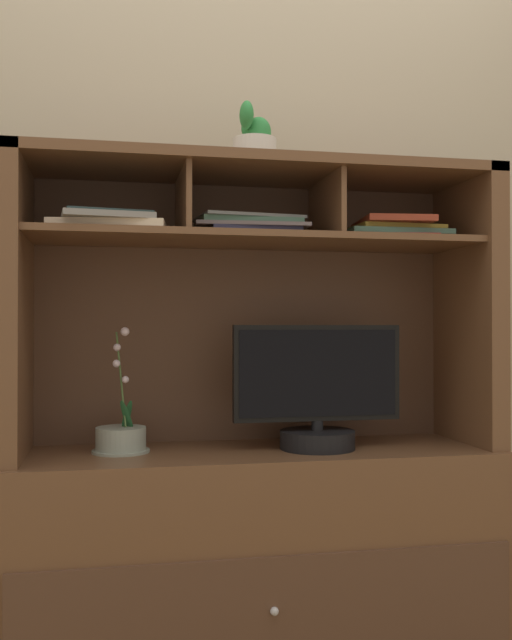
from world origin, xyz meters
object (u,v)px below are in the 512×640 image
object	(u,v)px
media_console	(256,487)
magazine_stack_left	(250,227)
magazine_stack_right	(108,223)
potted_succulent	(254,145)
tv_monitor	(317,398)
potted_orchid	(121,438)
magazine_stack_centre	(392,231)

from	to	relation	value
media_console	magazine_stack_left	bearing A→B (deg)	-145.36
magazine_stack_right	potted_succulent	size ratio (longest dim) A/B	1.79
media_console	magazine_stack_right	xyz separation A→B (m)	(-0.45, -0.06, 0.79)
media_console	magazine_stack_left	xyz separation A→B (m)	(-0.02, -0.01, 0.80)
tv_monitor	potted_orchid	world-z (taller)	tv_monitor
tv_monitor	potted_succulent	world-z (taller)	potted_succulent
media_console	tv_monitor	world-z (taller)	media_console
magazine_stack_left	magazine_stack_centre	distance (m)	0.47
potted_orchid	potted_succulent	size ratio (longest dim) A/B	1.91
magazine_stack_centre	media_console	bearing A→B (deg)	-179.56
magazine_stack_centre	magazine_stack_right	distance (m)	0.90
magazine_stack_left	magazine_stack_centre	bearing A→B (deg)	2.23
magazine_stack_left	magazine_stack_right	world-z (taller)	magazine_stack_left
media_console	potted_succulent	xyz separation A→B (m)	(-0.00, 0.01, 1.06)
potted_orchid	magazine_stack_left	size ratio (longest dim) A/B	1.05
magazine_stack_centre	potted_succulent	world-z (taller)	potted_succulent
potted_orchid	tv_monitor	bearing A→B (deg)	-5.67
media_console	magazine_stack_left	size ratio (longest dim) A/B	4.15
media_console	tv_monitor	size ratio (longest dim) A/B	2.81
media_console	potted_orchid	xyz separation A→B (m)	(-0.41, 0.01, 0.16)
tv_monitor	magazine_stack_right	world-z (taller)	magazine_stack_right
magazine_stack_right	potted_succulent	bearing A→B (deg)	10.13
tv_monitor	potted_orchid	xyz separation A→B (m)	(-0.59, 0.06, -0.11)
magazine_stack_left	magazine_stack_centre	world-z (taller)	magazine_stack_centre
potted_orchid	media_console	bearing A→B (deg)	-1.57
tv_monitor	magazine_stack_left	size ratio (longest dim) A/B	1.48
magazine_stack_right	tv_monitor	bearing A→B (deg)	1.56
magazine_stack_centre	magazine_stack_left	bearing A→B (deg)	-177.77
magazine_stack_centre	potted_succulent	xyz separation A→B (m)	(-0.45, 0.01, 0.26)
potted_succulent	magazine_stack_left	bearing A→B (deg)	-123.78
media_console	magazine_stack_centre	world-z (taller)	media_console
media_console	magazine_stack_left	world-z (taller)	media_console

